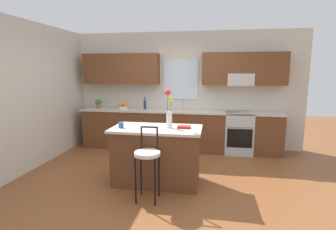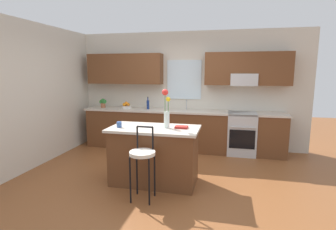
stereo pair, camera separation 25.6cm
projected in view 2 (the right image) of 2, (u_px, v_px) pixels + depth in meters
The scene contains 14 objects.
ground_plane at pixel (164, 178), 4.47m from camera, with size 14.00×14.00×0.00m, color brown.
wall_left at pixel (40, 95), 5.10m from camera, with size 0.12×4.60×2.70m, color beige.
back_wall_assembly at pixel (185, 83), 6.12m from camera, with size 5.60×0.50×2.70m.
counter_run at pixel (182, 130), 6.03m from camera, with size 4.56×0.64×0.92m.
sink_faucet at pixel (187, 103), 6.05m from camera, with size 0.02×0.13×0.23m.
oven_range at pixel (241, 133), 5.71m from camera, with size 0.60×0.64×0.92m.
kitchen_island at pixel (154, 155), 4.23m from camera, with size 1.42×0.76×0.92m.
bar_stool_near at pixel (143, 156), 3.64m from camera, with size 0.36×0.36×1.04m.
flower_vase at pixel (166, 110), 4.08m from camera, with size 0.13×0.10×0.61m.
mug_ceramic at pixel (119, 125), 4.17m from camera, with size 0.08×0.08×0.09m, color #33518C.
cookbook at pixel (181, 127), 4.11m from camera, with size 0.20×0.15×0.03m, color maroon.
fruit_bowl_oranges at pixel (126, 106), 6.24m from camera, with size 0.24×0.24×0.16m.
bottle_olive_oil at pixel (148, 104), 6.11m from camera, with size 0.06×0.06×0.29m.
potted_plant_small at pixel (103, 102), 6.36m from camera, with size 0.19×0.13×0.22m.
Camera 2 is at (1.01, -4.11, 1.82)m, focal length 27.98 mm.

